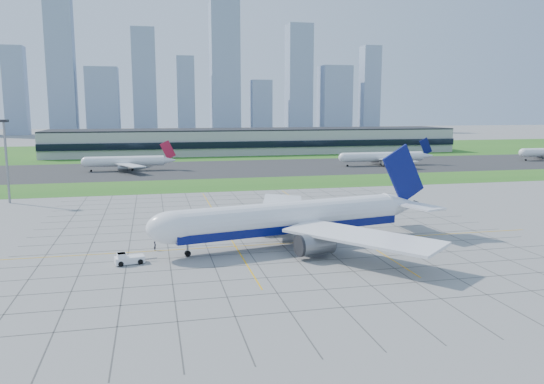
% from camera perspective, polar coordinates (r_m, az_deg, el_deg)
% --- Properties ---
extents(ground, '(1400.00, 1400.00, 0.00)m').
position_cam_1_polar(ground, '(117.00, 0.75, -5.34)').
color(ground, gray).
rests_on(ground, ground).
extents(grass_median, '(700.00, 35.00, 0.04)m').
position_cam_1_polar(grass_median, '(204.01, -5.19, 0.81)').
color(grass_median, '#25631C').
rests_on(grass_median, ground).
extents(asphalt_taxiway, '(700.00, 75.00, 0.04)m').
position_cam_1_polar(asphalt_taxiway, '(258.20, -6.82, 2.50)').
color(asphalt_taxiway, '#383838').
rests_on(asphalt_taxiway, ground).
extents(grass_far, '(700.00, 145.00, 0.04)m').
position_cam_1_polar(grass_far, '(367.29, -8.64, 4.38)').
color(grass_far, '#25631C').
rests_on(grass_far, ground).
extents(apron_markings, '(120.00, 130.00, 0.03)m').
position_cam_1_polar(apron_markings, '(127.59, -0.23, -4.12)').
color(apron_markings, '#474744').
rests_on(apron_markings, ground).
extents(terminal, '(260.00, 43.00, 15.80)m').
position_cam_1_polar(terminal, '(347.16, -1.74, 5.52)').
color(terminal, '#B7B7B2').
rests_on(terminal, ground).
extents(light_mast, '(2.50, 2.50, 25.60)m').
position_cam_1_polar(light_mast, '(180.92, -26.72, 3.99)').
color(light_mast, gray).
rests_on(light_mast, ground).
extents(city_skyline, '(523.00, 32.40, 160.00)m').
position_cam_1_polar(city_skyline, '(631.15, -11.41, 11.57)').
color(city_skyline, '#8EA0BA').
rests_on(city_skyline, ground).
extents(airliner, '(65.32, 65.55, 20.77)m').
position_cam_1_polar(airliner, '(113.32, 2.12, -2.87)').
color(airliner, white).
rests_on(airliner, ground).
extents(pushback_tug, '(7.97, 3.61, 2.19)m').
position_cam_1_polar(pushback_tug, '(103.94, -15.23, -6.96)').
color(pushback_tug, white).
rests_on(pushback_tug, ground).
extents(crew_near, '(0.60, 0.79, 1.95)m').
position_cam_1_polar(crew_near, '(112.05, -12.47, -5.69)').
color(crew_near, black).
rests_on(crew_near, ground).
extents(crew_far, '(1.18, 1.10, 1.92)m').
position_cam_1_polar(crew_far, '(114.68, 16.29, -5.51)').
color(crew_far, black).
rests_on(crew_far, ground).
extents(distant_jet_1, '(40.74, 42.66, 14.08)m').
position_cam_1_polar(distant_jet_1, '(256.72, -15.33, 3.21)').
color(distant_jet_1, white).
rests_on(distant_jet_1, ground).
extents(distant_jet_2, '(48.92, 42.66, 14.08)m').
position_cam_1_polar(distant_jet_2, '(276.66, 11.94, 3.73)').
color(distant_jet_2, white).
rests_on(distant_jet_2, ground).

